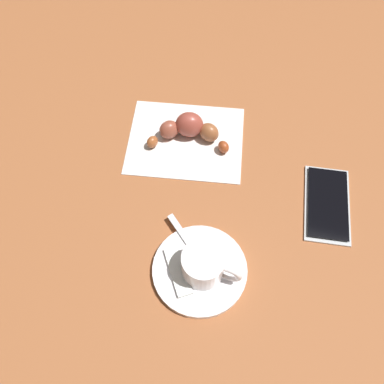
{
  "coord_description": "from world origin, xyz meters",
  "views": [
    {
      "loc": [
        -0.29,
        -0.06,
        0.57
      ],
      "look_at": [
        0.0,
        0.01,
        0.03
      ],
      "focal_mm": 38.74,
      "sensor_mm": 36.0,
      "label": 1
    }
  ],
  "objects_px": {
    "napkin": "(186,140)",
    "cell_phone": "(327,204)",
    "croissant": "(189,129)",
    "sugar_packet": "(177,271)",
    "espresso_cup": "(204,265)",
    "saucer": "(200,270)",
    "teaspoon": "(202,260)"
  },
  "relations": [
    {
      "from": "teaspoon",
      "to": "napkin",
      "type": "xyz_separation_m",
      "value": [
        0.2,
        0.08,
        -0.01
      ]
    },
    {
      "from": "teaspoon",
      "to": "napkin",
      "type": "height_order",
      "value": "teaspoon"
    },
    {
      "from": "cell_phone",
      "to": "croissant",
      "type": "bearing_deg",
      "value": 73.22
    },
    {
      "from": "napkin",
      "to": "sugar_packet",
      "type": "bearing_deg",
      "value": -168.2
    },
    {
      "from": "saucer",
      "to": "teaspoon",
      "type": "xyz_separation_m",
      "value": [
        0.01,
        0.0,
        0.01
      ]
    },
    {
      "from": "teaspoon",
      "to": "sugar_packet",
      "type": "relative_size",
      "value": 1.39
    },
    {
      "from": "napkin",
      "to": "saucer",
      "type": "bearing_deg",
      "value": -160.17
    },
    {
      "from": "espresso_cup",
      "to": "saucer",
      "type": "bearing_deg",
      "value": 77.62
    },
    {
      "from": "napkin",
      "to": "cell_phone",
      "type": "relative_size",
      "value": 1.39
    },
    {
      "from": "teaspoon",
      "to": "sugar_packet",
      "type": "bearing_deg",
      "value": 128.67
    },
    {
      "from": "sugar_packet",
      "to": "napkin",
      "type": "relative_size",
      "value": 0.38
    },
    {
      "from": "espresso_cup",
      "to": "teaspoon",
      "type": "relative_size",
      "value": 0.84
    },
    {
      "from": "teaspoon",
      "to": "cell_phone",
      "type": "xyz_separation_m",
      "value": [
        0.14,
        -0.16,
        -0.01
      ]
    },
    {
      "from": "saucer",
      "to": "napkin",
      "type": "height_order",
      "value": "saucer"
    },
    {
      "from": "sugar_packet",
      "to": "croissant",
      "type": "distance_m",
      "value": 0.24
    },
    {
      "from": "saucer",
      "to": "sugar_packet",
      "type": "height_order",
      "value": "sugar_packet"
    },
    {
      "from": "saucer",
      "to": "espresso_cup",
      "type": "relative_size",
      "value": 1.59
    },
    {
      "from": "cell_phone",
      "to": "espresso_cup",
      "type": "bearing_deg",
      "value": 134.05
    },
    {
      "from": "croissant",
      "to": "sugar_packet",
      "type": "bearing_deg",
      "value": -169.6
    },
    {
      "from": "napkin",
      "to": "croissant",
      "type": "bearing_deg",
      "value": -28.57
    },
    {
      "from": "cell_phone",
      "to": "teaspoon",
      "type": "bearing_deg",
      "value": 130.24
    },
    {
      "from": "espresso_cup",
      "to": "teaspoon",
      "type": "height_order",
      "value": "espresso_cup"
    },
    {
      "from": "croissant",
      "to": "cell_phone",
      "type": "height_order",
      "value": "croissant"
    },
    {
      "from": "sugar_packet",
      "to": "croissant",
      "type": "relative_size",
      "value": 0.51
    },
    {
      "from": "saucer",
      "to": "espresso_cup",
      "type": "distance_m",
      "value": 0.03
    },
    {
      "from": "croissant",
      "to": "napkin",
      "type": "bearing_deg",
      "value": 151.43
    },
    {
      "from": "croissant",
      "to": "cell_phone",
      "type": "relative_size",
      "value": 1.02
    },
    {
      "from": "espresso_cup",
      "to": "napkin",
      "type": "relative_size",
      "value": 0.44
    },
    {
      "from": "napkin",
      "to": "cell_phone",
      "type": "distance_m",
      "value": 0.25
    },
    {
      "from": "saucer",
      "to": "cell_phone",
      "type": "height_order",
      "value": "saucer"
    },
    {
      "from": "espresso_cup",
      "to": "napkin",
      "type": "xyz_separation_m",
      "value": [
        0.22,
        0.08,
        -0.03
      ]
    },
    {
      "from": "espresso_cup",
      "to": "cell_phone",
      "type": "height_order",
      "value": "espresso_cup"
    }
  ]
}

